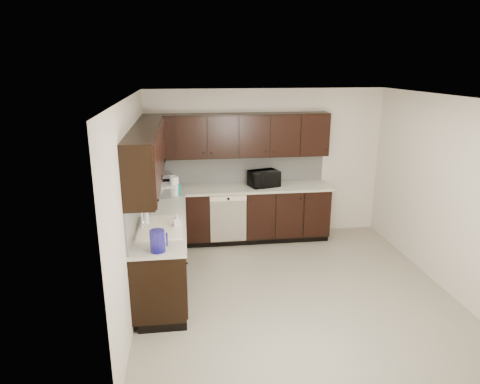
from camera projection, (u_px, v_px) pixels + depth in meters
name	position (u px, v px, depth m)	size (l,w,h in m)	color
floor	(291.00, 287.00, 5.73)	(4.00, 4.00, 0.00)	gray
ceiling	(299.00, 97.00, 5.02)	(4.00, 4.00, 0.00)	white
wall_back	(265.00, 164.00, 7.28)	(4.00, 0.02, 2.50)	beige
wall_left	(132.00, 205.00, 5.13)	(0.02, 4.00, 2.50)	beige
wall_right	(443.00, 193.00, 5.63)	(0.02, 4.00, 2.50)	beige
wall_front	(357.00, 272.00, 3.48)	(4.00, 0.02, 2.50)	beige
lower_cabinets	(211.00, 232.00, 6.54)	(3.00, 2.80, 0.90)	black
countertop	(210.00, 200.00, 6.40)	(3.03, 2.83, 0.04)	beige
backsplash	(195.00, 180.00, 6.50)	(3.00, 2.80, 0.48)	#B0B0AC
upper_cabinets	(202.00, 143.00, 6.23)	(3.00, 2.80, 0.70)	black
dishwasher	(228.00, 216.00, 6.83)	(0.58, 0.04, 0.78)	#F0E3C4
sink	(161.00, 233.00, 5.26)	(0.54, 0.82, 0.42)	#F0E3C4
microwave	(264.00, 179.00, 7.02)	(0.47, 0.32, 0.26)	black
soap_bottle_a	(177.00, 220.00, 5.25)	(0.08, 0.08, 0.18)	gray
soap_bottle_b	(146.00, 217.00, 5.33)	(0.08, 0.08, 0.21)	gray
toaster_oven	(161.00, 182.00, 6.86)	(0.40, 0.30, 0.25)	silver
storage_bin	(162.00, 191.00, 6.51)	(0.43, 0.32, 0.17)	silver
blue_pitcher	(157.00, 241.00, 4.56)	(0.16, 0.16, 0.24)	navy
teal_tumbler	(178.00, 189.00, 6.54)	(0.09, 0.09, 0.19)	#0C847D
paper_towel_roll	(174.00, 186.00, 6.51)	(0.13, 0.13, 0.30)	white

